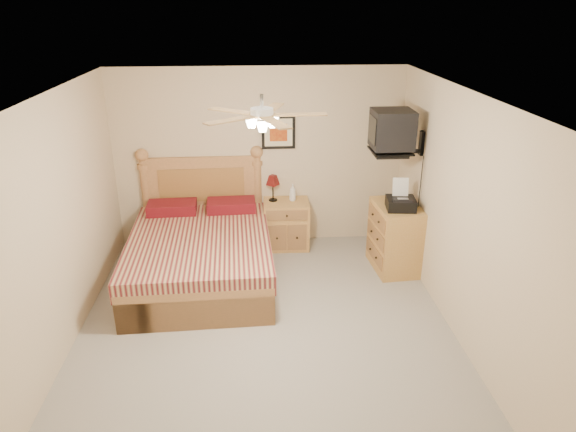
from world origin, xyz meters
TOP-DOWN VIEW (x-y plane):
  - floor at (0.00, 0.00)m, footprint 4.50×4.50m
  - ceiling at (0.00, 0.00)m, footprint 4.00×4.50m
  - wall_back at (0.00, 2.25)m, footprint 4.00×0.04m
  - wall_front at (0.00, -2.25)m, footprint 4.00×0.04m
  - wall_left at (-2.00, 0.00)m, footprint 0.04×4.50m
  - wall_right at (2.00, 0.00)m, footprint 0.04×4.50m
  - bed at (-0.78, 1.12)m, footprint 1.77×2.28m
  - nightstand at (0.36, 2.00)m, footprint 0.64×0.49m
  - table_lamp at (0.18, 2.07)m, footprint 0.23×0.23m
  - lotion_bottle at (0.45, 2.05)m, footprint 0.11×0.12m
  - framed_picture at (0.27, 2.23)m, footprint 0.46×0.04m
  - dresser at (1.73, 1.25)m, footprint 0.58×0.79m
  - fax_machine at (1.72, 1.13)m, footprint 0.39×0.40m
  - magazine_lower at (1.74, 1.53)m, footprint 0.27×0.30m
  - magazine_upper at (1.74, 1.53)m, footprint 0.24×0.29m
  - wall_tv at (1.75, 1.34)m, footprint 0.56×0.46m
  - ceiling_fan at (0.00, -0.20)m, footprint 1.14×1.14m

SIDE VIEW (x-z plane):
  - floor at x=0.00m, z-range 0.00..0.00m
  - nightstand at x=0.36m, z-range 0.00..0.69m
  - dresser at x=1.73m, z-range 0.00..0.89m
  - bed at x=-0.78m, z-range 0.00..1.44m
  - lotion_bottle at x=0.45m, z-range 0.69..0.93m
  - table_lamp at x=0.18m, z-range 0.69..1.06m
  - magazine_lower at x=1.74m, z-range 0.89..0.91m
  - magazine_upper at x=1.74m, z-range 0.91..0.93m
  - fax_machine at x=1.72m, z-range 0.89..1.26m
  - wall_back at x=0.00m, z-range 0.00..2.50m
  - wall_front at x=0.00m, z-range 0.00..2.50m
  - wall_left at x=-2.00m, z-range 0.00..2.50m
  - wall_right at x=2.00m, z-range 0.00..2.50m
  - framed_picture at x=0.27m, z-range 1.39..1.85m
  - wall_tv at x=1.75m, z-range 1.52..2.10m
  - ceiling_fan at x=0.00m, z-range 2.22..2.50m
  - ceiling at x=0.00m, z-range 2.48..2.52m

